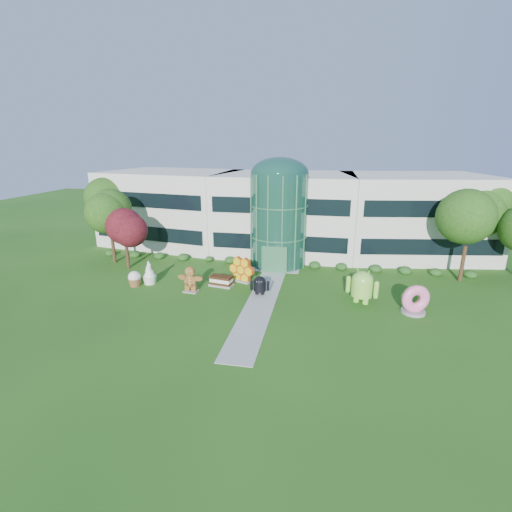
% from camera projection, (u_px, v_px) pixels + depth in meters
% --- Properties ---
extents(ground, '(140.00, 140.00, 0.00)m').
position_uv_depth(ground, '(258.00, 309.00, 29.74)').
color(ground, '#215114').
rests_on(ground, ground).
extents(building, '(46.00, 15.00, 9.30)m').
position_uv_depth(building, '(285.00, 212.00, 45.27)').
color(building, beige).
rests_on(building, ground).
extents(atrium, '(6.00, 6.00, 9.80)m').
position_uv_depth(atrium, '(279.00, 220.00, 39.56)').
color(atrium, '#194738').
rests_on(atrium, ground).
extents(walkway, '(2.40, 20.00, 0.04)m').
position_uv_depth(walkway, '(262.00, 299.00, 31.61)').
color(walkway, '#9E9E93').
rests_on(walkway, ground).
extents(tree_red, '(4.00, 4.00, 6.00)m').
position_uv_depth(tree_red, '(126.00, 241.00, 38.71)').
color(tree_red, '#3F0C14').
rests_on(tree_red, ground).
extents(trees_backdrop, '(52.00, 8.00, 8.40)m').
position_uv_depth(trees_backdrop, '(280.00, 224.00, 40.71)').
color(trees_backdrop, '#1D4611').
rests_on(trees_backdrop, ground).
extents(android_green, '(3.33, 2.81, 3.21)m').
position_uv_depth(android_green, '(362.00, 285.00, 30.53)').
color(android_green, '#89D544').
rests_on(android_green, ground).
extents(android_black, '(1.84, 1.30, 2.00)m').
position_uv_depth(android_black, '(260.00, 284.00, 32.30)').
color(android_black, black).
rests_on(android_black, ground).
extents(donut, '(2.51, 1.75, 2.38)m').
position_uv_depth(donut, '(415.00, 299.00, 28.79)').
color(donut, pink).
rests_on(donut, ground).
extents(gingerbread, '(2.66, 1.20, 2.39)m').
position_uv_depth(gingerbread, '(190.00, 279.00, 32.90)').
color(gingerbread, brown).
rests_on(gingerbread, ground).
extents(ice_cream_sandwich, '(2.38, 1.47, 0.99)m').
position_uv_depth(ice_cream_sandwich, '(221.00, 281.00, 34.47)').
color(ice_cream_sandwich, black).
rests_on(ice_cream_sandwich, ground).
extents(honeycomb, '(2.99, 1.96, 2.21)m').
position_uv_depth(honeycomb, '(242.00, 271.00, 35.40)').
color(honeycomb, yellow).
rests_on(honeycomb, ground).
extents(froyo, '(1.62, 1.62, 2.25)m').
position_uv_depth(froyo, '(149.00, 272.00, 34.87)').
color(froyo, white).
rests_on(froyo, ground).
extents(cupcake, '(1.54, 1.54, 1.45)m').
position_uv_depth(cupcake, '(134.00, 279.00, 34.39)').
color(cupcake, white).
rests_on(cupcake, ground).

